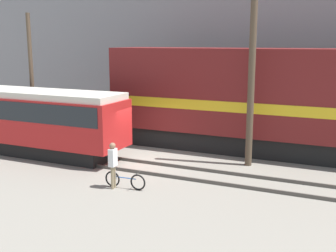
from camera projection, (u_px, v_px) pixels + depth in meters
name	position (u px, v px, depth m)	size (l,w,h in m)	color
ground_plane	(140.00, 160.00, 19.96)	(120.00, 120.00, 0.00)	gray
track_near	(128.00, 165.00, 18.94)	(60.00, 1.50, 0.14)	#47423D
track_far	(172.00, 142.00, 23.26)	(60.00, 1.50, 0.14)	#47423D
building_backdrop	(218.00, 33.00, 29.01)	(40.83, 6.00, 12.11)	gray
freight_locomotive	(279.00, 100.00, 20.42)	(17.12, 3.04, 5.80)	black
streetcar	(17.00, 116.00, 21.20)	(11.90, 2.54, 3.19)	black
bicycle	(125.00, 180.00, 16.06)	(1.71, 0.44, 0.69)	black
person	(113.00, 161.00, 15.92)	(0.24, 0.37, 1.80)	#8C7A5B
utility_pole_left	(32.00, 78.00, 23.47)	(0.23, 0.23, 7.05)	#4C3D2D
utility_pole_center	(252.00, 73.00, 18.30)	(0.30, 0.30, 8.37)	#4C3D2D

